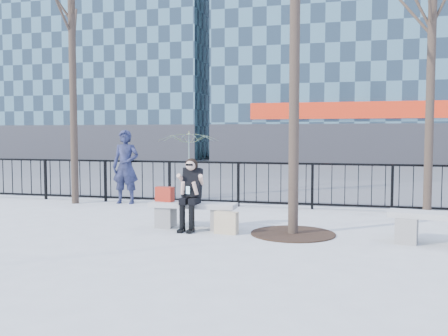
% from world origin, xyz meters
% --- Properties ---
extents(ground, '(120.00, 120.00, 0.00)m').
position_xyz_m(ground, '(0.00, 0.00, 0.00)').
color(ground, '#A4A59F').
rests_on(ground, ground).
extents(street_surface, '(60.00, 23.00, 0.01)m').
position_xyz_m(street_surface, '(0.00, 15.00, 0.00)').
color(street_surface, '#474747').
rests_on(street_surface, ground).
extents(railing, '(14.00, 0.06, 1.10)m').
position_xyz_m(railing, '(0.00, 3.00, 0.55)').
color(railing, black).
rests_on(railing, ground).
extents(building_left, '(16.20, 10.20, 22.60)m').
position_xyz_m(building_left, '(-15.00, 27.00, 11.30)').
color(building_left, slate).
rests_on(building_left, ground).
extents(tree_left, '(2.80, 2.80, 6.50)m').
position_xyz_m(tree_left, '(-4.00, 2.50, 4.86)').
color(tree_left, black).
rests_on(tree_left, ground).
extents(tree_grate, '(1.50, 1.50, 0.02)m').
position_xyz_m(tree_grate, '(1.90, -0.10, 0.01)').
color(tree_grate, black).
rests_on(tree_grate, ground).
extents(bench_main, '(1.65, 0.46, 0.49)m').
position_xyz_m(bench_main, '(0.00, 0.00, 0.30)').
color(bench_main, slate).
rests_on(bench_main, ground).
extents(bench_second, '(1.73, 0.48, 0.51)m').
position_xyz_m(bench_second, '(4.36, -0.34, 0.32)').
color(bench_second, slate).
rests_on(bench_second, ground).
extents(seated_woman, '(0.50, 0.64, 1.34)m').
position_xyz_m(seated_woman, '(0.00, -0.16, 0.67)').
color(seated_woman, black).
rests_on(seated_woman, ground).
extents(handbag, '(0.37, 0.22, 0.28)m').
position_xyz_m(handbag, '(-0.58, 0.02, 0.63)').
color(handbag, '#9E2113').
rests_on(handbag, bench_main).
extents(shopping_bag, '(0.44, 0.22, 0.40)m').
position_xyz_m(shopping_bag, '(0.74, -0.35, 0.20)').
color(shopping_bag, beige).
rests_on(shopping_bag, ground).
extents(standing_man, '(0.73, 0.51, 1.90)m').
position_xyz_m(standing_man, '(-2.72, 2.80, 0.95)').
color(standing_man, black).
rests_on(standing_man, ground).
extents(vendor_umbrella, '(2.28, 2.32, 1.90)m').
position_xyz_m(vendor_umbrella, '(-2.55, 7.40, 0.95)').
color(vendor_umbrella, '#DBEC34').
rests_on(vendor_umbrella, ground).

